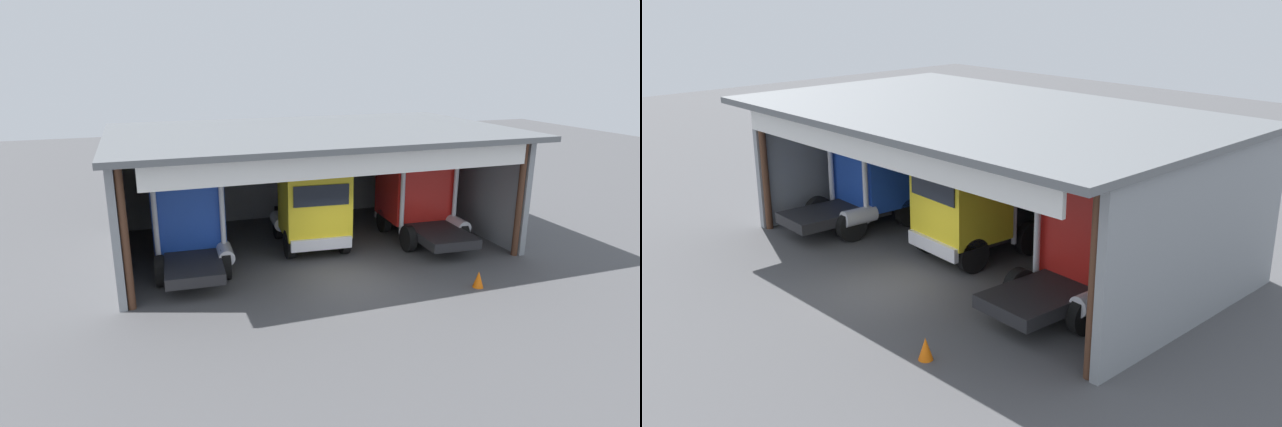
% 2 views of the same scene
% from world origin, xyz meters
% --- Properties ---
extents(ground_plane, '(80.00, 80.00, 0.00)m').
position_xyz_m(ground_plane, '(0.00, 0.00, 0.00)').
color(ground_plane, '#4C4C4F').
rests_on(ground_plane, ground).
extents(workshop_shed, '(15.11, 9.38, 4.73)m').
position_xyz_m(workshop_shed, '(0.00, 4.85, 3.34)').
color(workshop_shed, gray).
rests_on(workshop_shed, ground).
extents(truck_blue_center_left_bay, '(2.70, 5.11, 3.51)m').
position_xyz_m(truck_blue_center_left_bay, '(-4.89, 3.20, 1.84)').
color(truck_blue_center_left_bay, '#1E47B7').
rests_on(truck_blue_center_left_bay, ground).
extents(truck_yellow_left_bay, '(2.73, 5.11, 3.39)m').
position_xyz_m(truck_yellow_left_bay, '(-0.18, 3.41, 1.76)').
color(truck_yellow_left_bay, yellow).
rests_on(truck_yellow_left_bay, ground).
extents(truck_red_center_right_bay, '(2.82, 5.34, 3.64)m').
position_xyz_m(truck_red_center_right_bay, '(4.59, 3.56, 1.88)').
color(truck_red_center_right_bay, red).
rests_on(truck_red_center_right_bay, ground).
extents(oil_drum, '(0.58, 0.58, 0.89)m').
position_xyz_m(oil_drum, '(1.66, 6.87, 0.45)').
color(oil_drum, '#B21E19').
rests_on(oil_drum, ground).
extents(tool_cart, '(0.90, 0.60, 1.00)m').
position_xyz_m(tool_cart, '(2.30, 7.19, 0.50)').
color(tool_cart, '#1E59A5').
rests_on(tool_cart, ground).
extents(traffic_cone, '(0.36, 0.36, 0.56)m').
position_xyz_m(traffic_cone, '(3.89, -1.95, 0.28)').
color(traffic_cone, orange).
rests_on(traffic_cone, ground).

